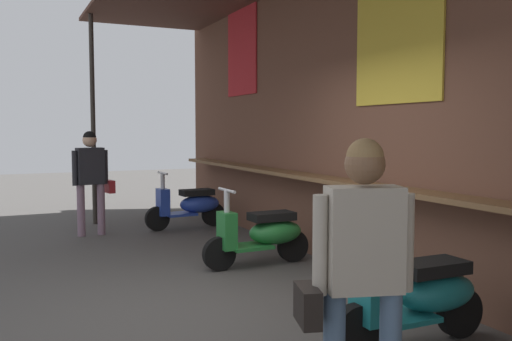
{
  "coord_description": "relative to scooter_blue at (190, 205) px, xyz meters",
  "views": [
    {
      "loc": [
        4.62,
        -1.81,
        1.67
      ],
      "look_at": [
        -1.84,
        1.21,
        1.13
      ],
      "focal_mm": 38.54,
      "sensor_mm": 36.0,
      "label": 1
    }
  ],
  "objects": [
    {
      "name": "shopper_browsing",
      "position": [
        6.43,
        -1.16,
        0.59
      ],
      "size": [
        0.36,
        0.66,
        1.62
      ],
      "rotation": [
        0.0,
        0.0,
        -0.3
      ],
      "color": "slate",
      "rests_on": "ground_plane"
    },
    {
      "name": "shopper_with_handbag",
      "position": [
        -0.05,
        -1.6,
        0.61
      ],
      "size": [
        0.34,
        0.65,
        1.64
      ],
      "rotation": [
        0.0,
        0.0,
        3.32
      ],
      "color": "gray",
      "rests_on": "ground_plane"
    },
    {
      "name": "scooter_green",
      "position": [
        2.83,
        0.0,
        0.0
      ],
      "size": [
        0.46,
        1.4,
        0.97
      ],
      "rotation": [
        0.0,
        0.0,
        -1.55
      ],
      "color": "#237533",
      "rests_on": "ground_plane"
    },
    {
      "name": "scooter_blue",
      "position": [
        0.0,
        0.0,
        0.0
      ],
      "size": [
        0.47,
        1.4,
        0.97
      ],
      "rotation": [
        0.0,
        0.0,
        -1.52
      ],
      "color": "#233D9E",
      "rests_on": "ground_plane"
    },
    {
      "name": "scooter_teal",
      "position": [
        5.59,
        0.0,
        0.0
      ],
      "size": [
        0.46,
        1.4,
        0.97
      ],
      "rotation": [
        0.0,
        0.0,
        -1.58
      ],
      "color": "#197075",
      "rests_on": "ground_plane"
    },
    {
      "name": "ground_plane",
      "position": [
        4.19,
        -1.08,
        -0.39
      ],
      "size": [
        35.3,
        35.3,
        0.0
      ],
      "primitive_type": "plane",
      "color": "#474442"
    },
    {
      "name": "market_stall_facade",
      "position": [
        4.19,
        0.78,
        1.76
      ],
      "size": [
        12.61,
        2.57,
        3.9
      ],
      "color": "brown",
      "rests_on": "ground_plane"
    }
  ]
}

